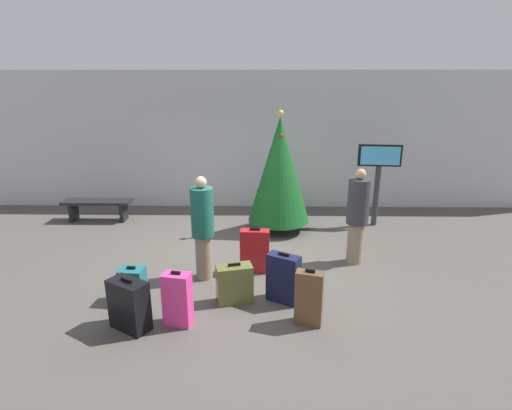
% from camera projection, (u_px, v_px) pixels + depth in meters
% --- Properties ---
extents(ground_plane, '(16.00, 16.00, 0.00)m').
position_uv_depth(ground_plane, '(241.00, 265.00, 6.87)').
color(ground_plane, '#514C47').
extents(back_wall, '(16.00, 0.20, 3.34)m').
position_uv_depth(back_wall, '(248.00, 141.00, 9.77)').
color(back_wall, silver).
rests_on(back_wall, ground_plane).
extents(holiday_tree, '(1.29, 1.29, 2.54)m').
position_uv_depth(holiday_tree, '(279.00, 170.00, 8.15)').
color(holiday_tree, '#4C3319').
rests_on(holiday_tree, ground_plane).
extents(flight_info_kiosk, '(0.91, 0.17, 1.80)m').
position_uv_depth(flight_info_kiosk, '(379.00, 170.00, 8.47)').
color(flight_info_kiosk, '#333338').
rests_on(flight_info_kiosk, ground_plane).
extents(waiting_bench, '(1.55, 0.44, 0.48)m').
position_uv_depth(waiting_bench, '(98.00, 205.00, 9.02)').
color(waiting_bench, black).
rests_on(waiting_bench, ground_plane).
extents(traveller_0, '(0.41, 0.41, 1.69)m').
position_uv_depth(traveller_0, '(357.00, 215.00, 6.75)').
color(traveller_0, gray).
rests_on(traveller_0, ground_plane).
extents(traveller_1, '(0.42, 0.42, 1.69)m').
position_uv_depth(traveller_1, '(203.00, 226.00, 6.19)').
color(traveller_1, gray).
rests_on(traveller_1, ground_plane).
extents(suitcase_0, '(0.51, 0.41, 0.76)m').
position_uv_depth(suitcase_0, '(283.00, 278.00, 5.65)').
color(suitcase_0, '#141938').
rests_on(suitcase_0, ground_plane).
extents(suitcase_1, '(0.39, 0.26, 0.78)m').
position_uv_depth(suitcase_1, '(309.00, 298.00, 5.11)').
color(suitcase_1, brown).
rests_on(suitcase_1, ground_plane).
extents(suitcase_2, '(0.56, 0.38, 0.60)m').
position_uv_depth(suitcase_2, '(234.00, 284.00, 5.67)').
color(suitcase_2, '#59602D').
rests_on(suitcase_2, ground_plane).
extents(suitcase_3, '(0.49, 0.22, 0.78)m').
position_uv_depth(suitcase_3, '(255.00, 251.00, 6.55)').
color(suitcase_3, '#B2191E').
rests_on(suitcase_3, ground_plane).
extents(suitcase_4, '(0.36, 0.30, 0.54)m').
position_uv_depth(suitcase_4, '(133.00, 285.00, 5.70)').
color(suitcase_4, '#19606B').
rests_on(suitcase_4, ground_plane).
extents(suitcase_5, '(0.38, 0.27, 0.76)m').
position_uv_depth(suitcase_5, '(177.00, 299.00, 5.10)').
color(suitcase_5, '#E5388C').
rests_on(suitcase_5, ground_plane).
extents(suitcase_6, '(0.58, 0.50, 0.71)m').
position_uv_depth(suitcase_6, '(129.00, 305.00, 5.02)').
color(suitcase_6, black).
rests_on(suitcase_6, ground_plane).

